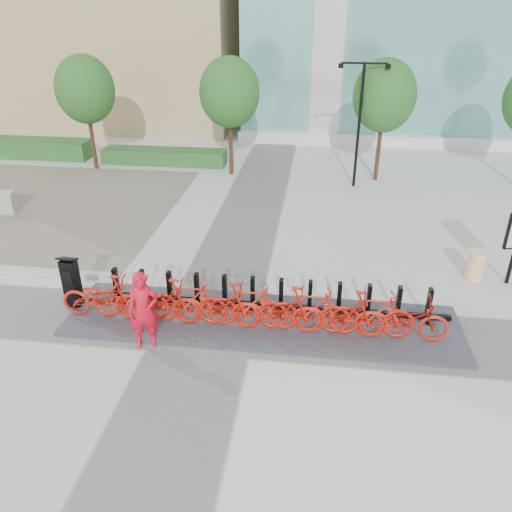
# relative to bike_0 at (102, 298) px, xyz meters

# --- Properties ---
(ground) EXTENTS (120.00, 120.00, 0.00)m
(ground) POSITION_rel_bike_0_xyz_m (2.60, 0.05, -0.61)
(ground) COLOR silver
(hedge_b) EXTENTS (6.00, 1.20, 0.70)m
(hedge_b) POSITION_rel_bike_0_xyz_m (-2.40, 13.25, -0.26)
(hedge_b) COLOR #2E7432
(hedge_b) RESTS_ON ground
(tree_0) EXTENTS (2.60, 2.60, 5.10)m
(tree_0) POSITION_rel_bike_0_xyz_m (-5.40, 12.05, 2.98)
(tree_0) COLOR brown
(tree_0) RESTS_ON ground
(tree_1) EXTENTS (2.60, 2.60, 5.10)m
(tree_1) POSITION_rel_bike_0_xyz_m (1.10, 12.05, 2.98)
(tree_1) COLOR brown
(tree_1) RESTS_ON ground
(tree_2) EXTENTS (2.60, 2.60, 5.10)m
(tree_2) POSITION_rel_bike_0_xyz_m (7.60, 12.05, 2.98)
(tree_2) COLOR brown
(tree_2) RESTS_ON ground
(streetlamp) EXTENTS (2.00, 0.20, 5.00)m
(streetlamp) POSITION_rel_bike_0_xyz_m (6.60, 11.05, 2.52)
(streetlamp) COLOR black
(streetlamp) RESTS_ON ground
(dock_pad) EXTENTS (9.60, 2.40, 0.08)m
(dock_pad) POSITION_rel_bike_0_xyz_m (3.90, 0.35, -0.57)
(dock_pad) COLOR #3D3D47
(dock_pad) RESTS_ON ground
(dock_rail_posts) EXTENTS (8.02, 0.50, 0.85)m
(dock_rail_posts) POSITION_rel_bike_0_xyz_m (3.96, 0.82, -0.10)
(dock_rail_posts) COLOR black
(dock_rail_posts) RESTS_ON dock_pad
(bike_0) EXTENTS (2.02, 0.70, 1.06)m
(bike_0) POSITION_rel_bike_0_xyz_m (0.00, 0.00, 0.00)
(bike_0) COLOR #B31A0D
(bike_0) RESTS_ON dock_pad
(bike_1) EXTENTS (1.96, 0.55, 1.18)m
(bike_1) POSITION_rel_bike_0_xyz_m (0.72, 0.00, 0.06)
(bike_1) COLOR #B31A0D
(bike_1) RESTS_ON dock_pad
(bike_2) EXTENTS (2.02, 0.70, 1.06)m
(bike_2) POSITION_rel_bike_0_xyz_m (1.44, 0.00, 0.00)
(bike_2) COLOR #B31A0D
(bike_2) RESTS_ON dock_pad
(bike_3) EXTENTS (1.96, 0.55, 1.18)m
(bike_3) POSITION_rel_bike_0_xyz_m (2.16, 0.00, 0.06)
(bike_3) COLOR #B31A0D
(bike_3) RESTS_ON dock_pad
(bike_4) EXTENTS (2.02, 0.70, 1.06)m
(bike_4) POSITION_rel_bike_0_xyz_m (2.88, 0.00, 0.00)
(bike_4) COLOR #B31A0D
(bike_4) RESTS_ON dock_pad
(bike_5) EXTENTS (1.96, 0.55, 1.18)m
(bike_5) POSITION_rel_bike_0_xyz_m (3.60, 0.00, 0.06)
(bike_5) COLOR #B31A0D
(bike_5) RESTS_ON dock_pad
(bike_6) EXTENTS (2.02, 0.70, 1.06)m
(bike_6) POSITION_rel_bike_0_xyz_m (4.32, 0.00, 0.00)
(bike_6) COLOR #B31A0D
(bike_6) RESTS_ON dock_pad
(bike_7) EXTENTS (1.96, 0.55, 1.18)m
(bike_7) POSITION_rel_bike_0_xyz_m (5.04, 0.00, 0.06)
(bike_7) COLOR #B31A0D
(bike_7) RESTS_ON dock_pad
(bike_8) EXTENTS (2.02, 0.70, 1.06)m
(bike_8) POSITION_rel_bike_0_xyz_m (5.76, 0.00, 0.00)
(bike_8) COLOR #B31A0D
(bike_8) RESTS_ON dock_pad
(bike_9) EXTENTS (1.96, 0.55, 1.18)m
(bike_9) POSITION_rel_bike_0_xyz_m (6.48, 0.00, 0.06)
(bike_9) COLOR #B31A0D
(bike_9) RESTS_ON dock_pad
(bike_10) EXTENTS (2.02, 0.70, 1.06)m
(bike_10) POSITION_rel_bike_0_xyz_m (7.20, 0.00, 0.00)
(bike_10) COLOR #B31A0D
(bike_10) RESTS_ON dock_pad
(kiosk) EXTENTS (0.46, 0.39, 1.41)m
(kiosk) POSITION_rel_bike_0_xyz_m (-0.95, 0.40, 0.14)
(kiosk) COLOR black
(kiosk) RESTS_ON dock_pad
(worker_red) EXTENTS (0.77, 0.61, 1.86)m
(worker_red) POSITION_rel_bike_0_xyz_m (1.40, -0.91, 0.32)
(worker_red) COLOR red
(worker_red) RESTS_ON ground
(construction_barrel) EXTENTS (0.56, 0.56, 0.89)m
(construction_barrel) POSITION_rel_bike_0_xyz_m (9.61, 3.24, -0.16)
(construction_barrel) COLOR orange
(construction_barrel) RESTS_ON ground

